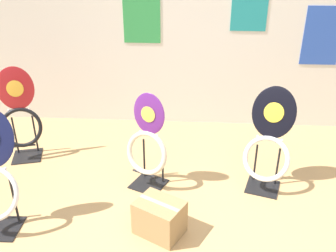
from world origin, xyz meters
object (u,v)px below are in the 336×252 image
object	(u,v)px
toilet_seat_display_crimson_swirl	(20,118)
toilet_seat_display_purple_note	(147,146)
toilet_seat_display_jazz_black	(268,147)
storage_box	(160,218)

from	to	relation	value
toilet_seat_display_crimson_swirl	toilet_seat_display_purple_note	xyz separation A→B (m)	(1.30, -0.40, -0.03)
toilet_seat_display_jazz_black	toilet_seat_display_crimson_swirl	world-z (taller)	toilet_seat_display_crimson_swirl
toilet_seat_display_crimson_swirl	storage_box	world-z (taller)	toilet_seat_display_crimson_swirl
toilet_seat_display_purple_note	storage_box	size ratio (longest dim) A/B	2.08
toilet_seat_display_crimson_swirl	toilet_seat_display_purple_note	distance (m)	1.36
toilet_seat_display_purple_note	storage_box	bearing A→B (deg)	-75.63
toilet_seat_display_crimson_swirl	toilet_seat_display_purple_note	world-z (taller)	toilet_seat_display_crimson_swirl
toilet_seat_display_crimson_swirl	storage_box	distance (m)	1.80
storage_box	toilet_seat_display_purple_note	bearing A→B (deg)	104.37
toilet_seat_display_jazz_black	toilet_seat_display_purple_note	distance (m)	1.04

